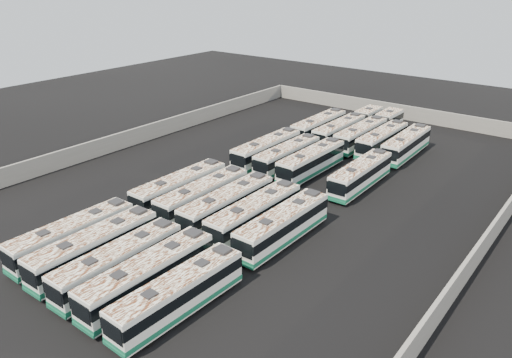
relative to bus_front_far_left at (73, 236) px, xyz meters
name	(u,v)px	position (x,y,z in m)	size (l,w,h in m)	color
ground	(254,194)	(4.49, 18.30, -1.56)	(140.00, 140.00, 0.00)	black
perimeter_wall	(254,184)	(4.49, 18.30, -0.46)	(45.20, 73.20, 2.20)	slate
bus_front_far_left	(73,236)	(0.00, 0.00, 0.00)	(2.37, 10.86, 3.05)	silver
bus_front_left	(95,248)	(3.05, -0.06, 0.03)	(2.55, 11.10, 3.12)	silver
bus_front_center	(119,263)	(6.25, -0.21, 0.00)	(2.50, 10.90, 3.06)	silver
bus_front_right	(148,276)	(9.33, -0.04, 0.04)	(2.41, 11.14, 3.13)	silver
bus_front_far_right	(178,294)	(12.49, -0.18, -0.03)	(2.49, 10.71, 3.00)	silver
bus_midfront_far_left	(180,188)	(-0.01, 12.12, 0.03)	(2.42, 11.07, 3.11)	silver
bus_midfront_left	(203,196)	(3.06, 12.17, 0.01)	(2.34, 10.89, 3.07)	silver
bus_midfront_center	(227,205)	(6.18, 12.13, 0.03)	(2.39, 11.09, 3.12)	silver
bus_midfront_right	(255,214)	(9.38, 12.17, 0.03)	(2.36, 11.08, 3.12)	silver
bus_midfront_far_right	(283,225)	(12.51, 12.04, 0.02)	(2.37, 10.97, 3.09)	silver
bus_midback_far_left	(267,150)	(0.02, 26.48, 0.03)	(2.36, 11.08, 3.12)	silver
bus_midback_left	(287,156)	(3.06, 26.45, -0.04)	(2.30, 10.61, 2.98)	silver
bus_midback_center	(311,161)	(6.32, 26.48, 0.01)	(2.37, 10.93, 3.07)	silver
bus_midback_far_right	(361,175)	(12.50, 26.43, -0.03)	(2.39, 10.69, 3.00)	silver
bus_back_far_left	(319,127)	(0.01, 38.51, 0.03)	(2.46, 11.09, 3.11)	silver
bus_back_left	(349,126)	(3.17, 41.39, -0.03)	(2.27, 16.59, 3.01)	silver
bus_back_center	(370,130)	(6.29, 41.56, 0.00)	(2.37, 16.91, 3.06)	silver
bus_back_right	(382,140)	(9.32, 38.63, -0.01)	(2.30, 10.79, 3.04)	silver
bus_back_far_right	(406,145)	(12.50, 38.69, 0.00)	(2.55, 10.89, 3.05)	silver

